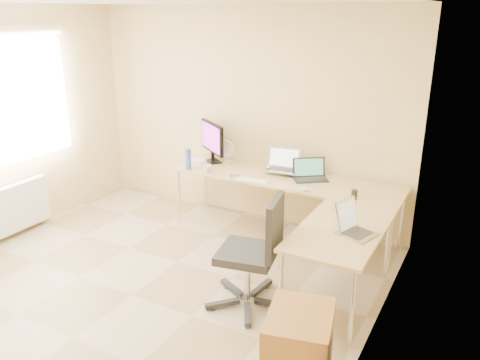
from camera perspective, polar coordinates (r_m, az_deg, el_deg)
The scene contains 24 objects.
floor at distance 4.75m, azimuth -12.63°, elevation -13.17°, with size 4.50×4.50×0.00m, color tan.
ceiling at distance 4.02m, azimuth -15.51°, elevation 19.89°, with size 4.50×4.50×0.00m, color white.
wall_back at distance 5.99m, azimuth 0.68°, elevation 7.69°, with size 4.50×4.50×0.00m, color tan.
wall_right at distance 3.24m, azimuth 14.87°, elevation -3.43°, with size 4.50×4.50×0.00m, color tan.
desk_main at distance 5.62m, azimuth 5.25°, elevation -3.19°, with size 2.65×0.70×0.73m, color tan.
desk_return at distance 4.48m, azimuth 11.61°, elevation -9.80°, with size 0.70×1.30×0.73m, color tan.
monitor at distance 5.96m, azimuth -3.28°, elevation 4.48°, with size 0.59×0.19×0.51m, color black.
book_stack at distance 5.66m, azimuth 6.24°, elevation 1.12°, with size 0.20×0.28×0.05m, color #225858.
laptop_center at distance 5.54m, azimuth 5.00°, elevation 2.35°, with size 0.38×0.29×0.25m, color silver.
laptop_black at distance 5.41m, azimuth 8.38°, elevation 1.21°, with size 0.37×0.27×0.23m, color black.
keyboard at distance 5.35m, azimuth 1.34°, elevation -0.02°, with size 0.40×0.11×0.02m, color white.
mouse at distance 5.10m, azimuth 7.76°, elevation -1.08°, with size 0.11×0.07×0.04m, color silver.
mug at distance 5.61m, azimuth -3.90°, elevation 1.31°, with size 0.11×0.11×0.10m, color silver.
cd_stack at distance 5.44m, azimuth -0.63°, elevation 0.40°, with size 0.13×0.13×0.03m, color silver.
water_bottle at distance 5.73m, azimuth -6.18°, elevation 2.47°, with size 0.07×0.07×0.26m, color #3E59A2.
papers at distance 6.01m, azimuth -4.50°, elevation 2.06°, with size 0.20×0.28×0.01m, color silver.
white_box at distance 5.90m, azimuth -5.14°, elevation 2.06°, with size 0.19×0.14×0.07m, color #EBE6CA.
desk_fan at distance 6.00m, azimuth -1.41°, elevation 3.33°, with size 0.20×0.20×0.25m, color silver.
black_cup at distance 4.94m, azimuth 13.37°, elevation -1.72°, with size 0.06×0.06×0.10m, color black.
laptop_return at distance 4.17m, azimuth 13.73°, elevation -4.89°, with size 0.27×0.34×0.22m, color #AFAFAF.
office_chair at distance 4.28m, azimuth 0.86°, elevation -8.79°, with size 0.64×0.64×1.06m, color #242424.
cabinet at distance 3.39m, azimuth 6.88°, elevation -20.35°, with size 0.41×0.50×0.70m, color brown.
radiator at distance 6.22m, azimuth -24.71°, elevation -2.85°, with size 0.09×0.80×0.55m, color white.
window at distance 5.93m, azimuth -26.47°, elevation 8.00°, with size 0.10×1.80×1.40m, color white.
Camera 1 is at (2.76, -2.93, 2.53)m, focal length 36.03 mm.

